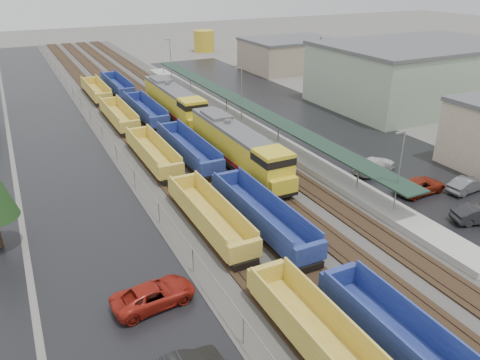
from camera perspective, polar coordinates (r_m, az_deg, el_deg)
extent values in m
cube|color=#302D2B|center=(72.26, -10.26, 7.90)|extent=(20.00, 160.00, 0.08)
cube|color=black|center=(70.88, -14.93, 7.23)|extent=(2.60, 160.00, 0.15)
cube|color=#473326|center=(70.72, -15.51, 7.22)|extent=(0.08, 160.00, 0.07)
cube|color=#473326|center=(70.99, -14.37, 7.41)|extent=(0.08, 160.00, 0.07)
cube|color=black|center=(71.73, -11.80, 7.75)|extent=(2.60, 160.00, 0.15)
cube|color=#473326|center=(71.53, -12.37, 7.74)|extent=(0.08, 160.00, 0.07)
cube|color=#473326|center=(71.87, -11.25, 7.92)|extent=(0.08, 160.00, 0.07)
cube|color=black|center=(72.78, -8.75, 8.22)|extent=(2.60, 160.00, 0.15)
cube|color=#473326|center=(72.55, -9.30, 8.22)|extent=(0.08, 160.00, 0.07)
cube|color=#473326|center=(72.97, -8.21, 8.39)|extent=(0.08, 160.00, 0.07)
cube|color=black|center=(74.04, -5.79, 8.66)|extent=(2.60, 160.00, 0.15)
cube|color=#473326|center=(73.77, -6.32, 8.67)|extent=(0.08, 160.00, 0.07)
cube|color=#473326|center=(74.26, -5.27, 8.82)|extent=(0.08, 160.00, 0.07)
cube|color=black|center=(69.83, -22.13, 5.86)|extent=(10.00, 160.00, 0.02)
cube|color=black|center=(71.23, 7.10, 7.84)|extent=(16.00, 100.00, 0.02)
cube|color=#9E9B93|center=(66.54, 0.19, 7.13)|extent=(3.00, 80.00, 0.70)
cylinder|color=gray|center=(46.45, 14.19, 0.47)|extent=(0.16, 0.16, 2.40)
cylinder|color=gray|center=(57.74, 4.68, 5.92)|extent=(0.16, 0.16, 2.40)
cylinder|color=gray|center=(70.43, -1.66, 9.42)|extent=(0.16, 0.16, 2.40)
cylinder|color=gray|center=(83.88, -6.09, 11.77)|extent=(0.16, 0.16, 2.40)
cylinder|color=gray|center=(97.79, -9.33, 13.41)|extent=(0.16, 0.16, 2.40)
cube|color=#1A2F24|center=(65.74, 0.20, 9.51)|extent=(2.60, 65.00, 0.15)
cylinder|color=gray|center=(42.35, 18.77, 0.59)|extent=(0.12, 0.12, 8.00)
cube|color=gray|center=(40.66, 19.00, 5.49)|extent=(1.00, 0.15, 0.12)
cylinder|color=gray|center=(65.54, 0.20, 10.18)|extent=(0.12, 0.12, 8.00)
cube|color=gray|center=(64.47, -0.21, 13.49)|extent=(1.00, 0.15, 0.12)
cylinder|color=gray|center=(92.73, -8.43, 14.19)|extent=(0.12, 0.12, 8.00)
cube|color=gray|center=(91.97, -8.89, 16.54)|extent=(1.00, 0.15, 0.12)
cylinder|color=gray|center=(28.50, 0.42, -17.97)|extent=(0.08, 0.08, 2.00)
cylinder|color=gray|center=(34.29, -5.74, -9.77)|extent=(0.08, 0.08, 2.00)
cylinder|color=gray|center=(40.83, -9.83, -4.00)|extent=(0.08, 0.08, 2.00)
cylinder|color=gray|center=(47.81, -12.72, 0.15)|extent=(0.08, 0.08, 2.00)
cylinder|color=gray|center=(55.08, -14.85, 3.23)|extent=(0.08, 0.08, 2.00)
cylinder|color=gray|center=(62.52, -16.50, 5.57)|extent=(0.08, 0.08, 2.00)
cylinder|color=gray|center=(70.09, -17.80, 7.42)|extent=(0.08, 0.08, 2.00)
cylinder|color=gray|center=(77.74, -18.85, 8.89)|extent=(0.08, 0.08, 2.00)
cylinder|color=gray|center=(85.46, -19.72, 10.10)|extent=(0.08, 0.08, 2.00)
cylinder|color=gray|center=(93.22, -20.45, 11.11)|extent=(0.08, 0.08, 2.00)
cylinder|color=gray|center=(101.02, -21.08, 11.96)|extent=(0.08, 0.08, 2.00)
cylinder|color=gray|center=(108.85, -21.61, 12.69)|extent=(0.08, 0.08, 2.00)
cylinder|color=gray|center=(116.70, -22.08, 13.32)|extent=(0.08, 0.08, 2.00)
cylinder|color=gray|center=(124.58, -22.49, 13.87)|extent=(0.08, 0.08, 2.00)
cylinder|color=gray|center=(132.46, -22.85, 14.35)|extent=(0.08, 0.08, 2.00)
cylinder|color=gray|center=(140.36, -23.17, 14.78)|extent=(0.08, 0.08, 2.00)
cube|color=gray|center=(69.82, -17.90, 8.20)|extent=(0.05, 160.00, 0.05)
cube|color=#97AC92|center=(82.03, 20.72, 11.93)|extent=(30.00, 20.00, 9.00)
cube|color=#59595B|center=(81.25, 21.23, 15.18)|extent=(30.60, 20.40, 0.50)
cube|color=gray|center=(104.15, 6.00, 14.88)|extent=(18.00, 14.00, 6.00)
cube|color=#59595B|center=(103.66, 6.09, 16.65)|extent=(18.36, 14.28, 0.50)
ellipsoid|color=#505E49|center=(225.52, -11.89, 18.90)|extent=(196.00, 140.00, 25.20)
ellipsoid|color=#505E49|center=(261.65, 3.31, 20.07)|extent=(168.00, 120.00, 21.60)
cylinder|color=#332316|center=(82.18, 9.42, 11.03)|extent=(0.50, 0.50, 3.00)
cone|color=black|center=(81.18, 9.67, 14.45)|extent=(4.40, 4.40, 7.00)
cube|color=black|center=(51.82, -0.50, 2.57)|extent=(3.08, 20.53, 0.41)
cube|color=gold|center=(52.06, -1.01, 4.72)|extent=(2.87, 16.42, 3.08)
cube|color=gold|center=(44.57, 4.02, 1.44)|extent=(3.08, 3.28, 3.49)
cube|color=black|center=(44.17, 4.06, 2.66)|extent=(3.13, 3.34, 0.72)
cube|color=gold|center=(43.55, 5.20, -0.66)|extent=(2.87, 1.03, 1.44)
cube|color=#59595B|center=(51.53, -1.02, 6.44)|extent=(2.93, 16.42, 0.36)
cube|color=maroon|center=(51.93, -2.45, 3.20)|extent=(0.04, 16.42, 0.36)
cube|color=maroon|center=(53.10, 0.42, 3.71)|extent=(0.04, 16.42, 0.36)
cube|color=black|center=(51.98, -0.50, 2.15)|extent=(2.26, 6.16, 0.62)
cube|color=black|center=(46.14, 3.42, -0.78)|extent=(2.46, 4.11, 0.51)
cube|color=black|center=(58.05, -3.63, 4.65)|extent=(2.46, 4.11, 0.51)
cylinder|color=#59595B|center=(52.32, -1.51, 7.07)|extent=(0.72, 0.72, 0.51)
cube|color=#59595B|center=(55.02, -2.89, 7.88)|extent=(2.46, 4.11, 0.51)
cube|color=black|center=(70.29, -8.13, 8.28)|extent=(3.08, 20.53, 0.41)
cube|color=gold|center=(70.77, -8.49, 9.84)|extent=(2.87, 16.42, 3.08)
cube|color=gold|center=(62.49, -5.81, 8.21)|extent=(3.08, 3.28, 3.49)
cube|color=black|center=(62.21, -5.85, 9.12)|extent=(3.13, 3.34, 0.72)
cube|color=gold|center=(61.14, -5.14, 6.86)|extent=(2.87, 1.03, 1.44)
cube|color=#59595B|center=(70.38, -8.57, 11.13)|extent=(2.93, 16.42, 0.36)
cube|color=maroon|center=(70.67, -9.56, 8.71)|extent=(0.04, 16.42, 0.36)
cube|color=maroon|center=(71.54, -7.31, 9.04)|extent=(0.04, 16.42, 0.36)
cube|color=black|center=(70.41, -8.11, 7.96)|extent=(2.26, 6.16, 0.62)
cube|color=black|center=(63.89, -5.99, 6.45)|extent=(2.46, 4.11, 0.51)
cube|color=black|center=(76.99, -9.89, 9.35)|extent=(2.46, 4.11, 0.51)
cylinder|color=#59595B|center=(71.27, -8.86, 11.53)|extent=(0.72, 0.72, 0.51)
cube|color=#59595B|center=(74.15, -9.62, 11.94)|extent=(2.46, 4.11, 0.51)
cube|color=gold|center=(28.17, 10.11, -19.44)|extent=(2.67, 12.60, 0.26)
cube|color=gold|center=(26.96, 7.93, -18.99)|extent=(0.15, 12.60, 1.85)
cube|color=gold|center=(28.18, 12.46, -17.13)|extent=(0.15, 12.60, 1.85)
cube|color=gold|center=(31.83, 3.23, -11.42)|extent=(2.67, 0.51, 1.44)
cube|color=black|center=(31.96, 3.83, -13.58)|extent=(2.05, 2.26, 0.51)
cube|color=gold|center=(39.56, -3.74, -4.87)|extent=(2.67, 12.60, 0.26)
cube|color=gold|center=(38.71, -5.53, -4.08)|extent=(0.15, 12.60, 1.85)
cube|color=gold|center=(39.56, -2.07, -3.30)|extent=(0.15, 12.60, 1.85)
cube|color=gold|center=(34.13, 0.57, -8.63)|extent=(2.67, 0.51, 1.44)
cube|color=gold|center=(44.67, -7.04, -0.37)|extent=(2.67, 0.51, 1.44)
cube|color=black|center=(35.23, 0.02, -9.46)|extent=(2.05, 2.26, 0.51)
cube|color=black|center=(44.50, -6.66, -1.91)|extent=(2.05, 2.26, 0.51)
cube|color=gold|center=(53.49, -10.58, 2.85)|extent=(2.67, 12.60, 0.26)
cube|color=gold|center=(52.86, -11.98, 3.54)|extent=(0.15, 12.60, 1.85)
cube|color=gold|center=(53.49, -9.34, 4.01)|extent=(0.15, 12.60, 1.85)
cube|color=gold|center=(47.43, -8.36, 1.08)|extent=(2.67, 0.51, 1.44)
cube|color=gold|center=(59.18, -12.46, 5.56)|extent=(2.67, 0.51, 1.44)
cube|color=black|center=(48.47, -8.57, 0.27)|extent=(2.05, 2.26, 0.51)
cube|color=black|center=(58.85, -12.19, 4.42)|extent=(2.05, 2.26, 0.51)
cube|color=gold|center=(68.42, -14.54, 7.29)|extent=(2.67, 12.60, 0.26)
cube|color=gold|center=(67.93, -15.68, 7.85)|extent=(0.15, 12.60, 1.85)
cube|color=gold|center=(68.42, -13.57, 8.20)|extent=(0.15, 12.60, 1.85)
cube|color=gold|center=(62.13, -13.23, 6.39)|extent=(2.67, 0.51, 1.44)
cube|color=gold|center=(74.39, -15.76, 9.09)|extent=(2.67, 0.51, 1.44)
cube|color=black|center=(63.11, -13.31, 5.68)|extent=(2.05, 2.26, 0.51)
cube|color=black|center=(73.97, -15.55, 8.20)|extent=(2.05, 2.26, 0.51)
cube|color=gold|center=(83.82, -17.11, 10.10)|extent=(2.67, 12.60, 0.26)
cube|color=gold|center=(83.43, -18.06, 10.57)|extent=(0.15, 12.60, 1.85)
cube|color=gold|center=(83.83, -16.31, 10.85)|extent=(0.15, 12.60, 1.85)
cube|color=gold|center=(77.42, -16.26, 9.62)|extent=(2.67, 0.51, 1.44)
cube|color=gold|center=(89.94, -17.96, 11.39)|extent=(2.67, 0.51, 1.44)
cube|color=black|center=(78.36, -16.27, 9.01)|extent=(2.05, 2.26, 0.51)
cube|color=black|center=(89.47, -17.79, 10.67)|extent=(2.05, 2.26, 0.51)
cube|color=navy|center=(27.33, 19.16, -19.58)|extent=(0.16, 13.81, 1.89)
cube|color=navy|center=(28.93, 23.05, -17.44)|extent=(0.16, 13.81, 1.89)
cube|color=navy|center=(32.06, 11.85, -11.63)|extent=(2.73, 0.53, 1.47)
cube|color=black|center=(32.25, 12.50, -13.80)|extent=(2.10, 2.31, 0.53)
cube|color=navy|center=(39.66, 2.63, -4.74)|extent=(2.73, 13.81, 0.26)
cube|color=navy|center=(38.65, 0.95, -3.94)|extent=(0.16, 13.81, 1.89)
cube|color=navy|center=(39.80, 4.32, -3.13)|extent=(0.16, 13.81, 1.89)
cube|color=navy|center=(34.17, 8.51, -8.84)|extent=(2.73, 0.53, 1.47)
cube|color=navy|center=(44.99, -1.74, 0.05)|extent=(2.73, 0.53, 1.47)
cube|color=black|center=(35.24, 7.72, -9.69)|extent=(2.10, 2.31, 0.53)
cube|color=black|center=(44.83, -1.32, -1.52)|extent=(2.10, 2.31, 0.53)
cube|color=navy|center=(54.15, -6.37, 3.41)|extent=(2.73, 13.81, 0.26)
cube|color=navy|center=(53.41, -7.74, 4.12)|extent=(0.16, 13.81, 1.89)
cube|color=navy|center=(54.25, -5.12, 4.58)|extent=(0.16, 13.81, 1.89)
cube|color=navy|center=(47.72, -3.39, 1.50)|extent=(2.73, 0.53, 1.47)
cube|color=navy|center=(60.26, -8.81, 6.23)|extent=(2.73, 0.53, 1.47)
cube|color=black|center=(48.76, -3.70, 0.67)|extent=(2.10, 2.31, 0.53)
cube|color=black|center=(59.93, -8.52, 5.08)|extent=(2.10, 2.31, 0.53)
cube|color=navy|center=(70.02, -11.49, 7.98)|extent=(2.73, 13.81, 0.26)
cube|color=navy|center=(69.45, -12.60, 8.56)|extent=(0.16, 13.81, 1.89)
cube|color=navy|center=(70.09, -10.51, 8.89)|extent=(0.16, 13.81, 1.89)
cube|color=navy|center=(63.24, -9.75, 7.04)|extent=(2.73, 0.53, 1.47)
cube|color=navy|center=(76.49, -13.03, 9.81)|extent=(2.73, 0.53, 1.47)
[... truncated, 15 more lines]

